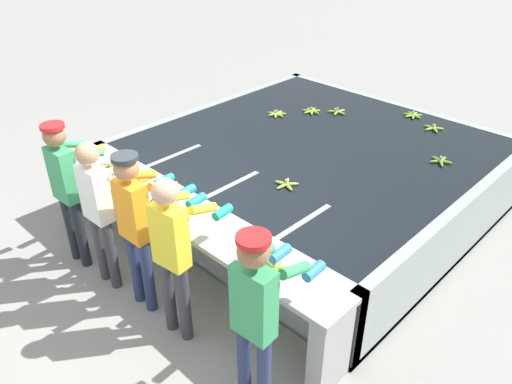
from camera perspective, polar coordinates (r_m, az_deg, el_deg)
The scene contains 19 objects.
ground_plane at distance 5.47m, azimuth -10.05°, elevation -10.72°, with size 80.00×80.00×0.00m, color gray.
wash_tank at distance 6.62m, azimuth 6.59°, elevation 2.15°, with size 4.07×4.00×0.87m.
work_ledge at distance 5.20m, azimuth -8.68°, elevation -4.56°, with size 4.07×0.45×0.87m.
worker_0 at distance 5.55m, azimuth -20.71°, elevation 1.11°, with size 0.43×0.73×1.68m.
worker_1 at distance 5.14m, azimuth -17.41°, elevation -1.17°, with size 0.42×0.72×1.65m.
worker_2 at distance 4.72m, azimuth -13.47°, elevation -2.93°, with size 0.42×0.72×1.69m.
worker_3 at distance 4.36m, azimuth -9.38°, elevation -6.06°, with size 0.46×0.73×1.67m.
worker_4 at distance 3.66m, azimuth 0.08°, elevation -13.30°, with size 0.43×0.73×1.71m.
banana_bunch_floating_0 at distance 6.29m, azimuth 20.33°, elevation 3.37°, with size 0.28×0.26×0.08m.
banana_bunch_floating_1 at distance 7.38m, azimuth 6.34°, elevation 9.19°, with size 0.28×0.28×0.08m.
banana_bunch_floating_2 at distance 7.24m, azimuth 2.37°, elevation 8.93°, with size 0.28×0.28×0.08m.
banana_bunch_floating_3 at distance 7.41m, azimuth 9.26°, elevation 9.06°, with size 0.26×0.28×0.08m.
banana_bunch_floating_4 at distance 7.18m, azimuth 19.58°, elevation 6.90°, with size 0.27×0.28×0.08m.
banana_bunch_floating_5 at distance 5.43m, azimuth 3.47°, elevation 0.89°, with size 0.28×0.27×0.08m.
banana_bunch_floating_6 at distance 7.53m, azimuth 17.48°, elevation 8.38°, with size 0.28×0.28×0.08m.
banana_bunch_ledge_0 at distance 6.05m, azimuth -16.44°, elevation 2.99°, with size 0.28×0.28×0.08m.
banana_bunch_ledge_1 at distance 4.25m, azimuth 2.05°, elevation -8.67°, with size 0.28×0.28×0.08m.
knife_0 at distance 5.21m, azimuth -12.04°, elevation -1.28°, with size 0.16×0.34×0.02m.
knife_1 at distance 4.46m, azimuth -0.51°, elevation -6.66°, with size 0.28×0.25×0.02m.
Camera 1 is at (3.47, -2.23, 3.60)m, focal length 35.00 mm.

